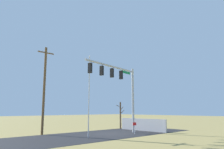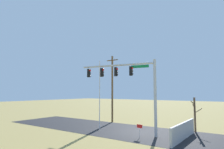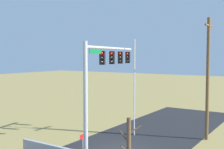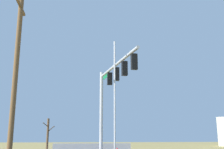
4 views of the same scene
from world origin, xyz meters
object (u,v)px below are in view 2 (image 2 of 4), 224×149
at_px(signal_mast, 129,80).
at_px(bare_tree, 195,114).
at_px(flagpole, 100,95).
at_px(utility_pole, 112,87).
at_px(open_sign, 140,128).

xyz_separation_m(signal_mast, bare_tree, (5.13, 5.00, -3.55)).
relative_size(flagpole, bare_tree, 2.15).
relative_size(signal_mast, utility_pole, 0.87).
bearing_deg(bare_tree, open_sign, -122.74).
height_order(signal_mast, open_sign, signal_mast).
relative_size(flagpole, utility_pole, 0.83).
bearing_deg(bare_tree, signal_mast, -135.76).
relative_size(flagpole, open_sign, 6.46).
xyz_separation_m(signal_mast, utility_pole, (-6.12, 5.57, -0.55)).
bearing_deg(bare_tree, flagpole, -152.70).
bearing_deg(open_sign, signal_mast, 154.47).
bearing_deg(flagpole, bare_tree, 27.30).
relative_size(utility_pole, bare_tree, 2.58).
xyz_separation_m(utility_pole, bare_tree, (11.25, -0.58, -3.01)).
bearing_deg(open_sign, utility_pole, 140.41).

